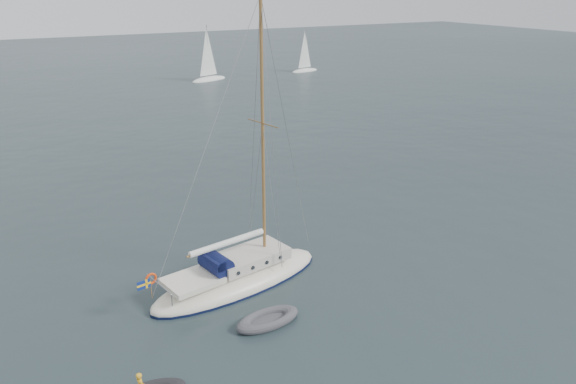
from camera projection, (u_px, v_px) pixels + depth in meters
ground at (309, 291)px, 27.81m from camera, size 300.00×300.00×0.00m
sailboat at (237, 264)px, 28.12m from camera, size 10.20×3.05×14.53m
dinghy at (268, 320)px, 25.12m from camera, size 3.12×1.41×0.45m
distant_yacht_b at (305, 52)px, 94.84m from camera, size 5.65×3.01×7.49m
distant_yacht_c at (208, 56)px, 85.94m from camera, size 6.67×3.56×8.84m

